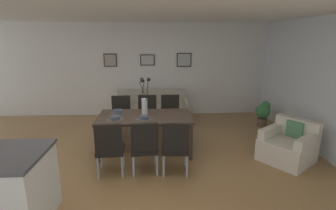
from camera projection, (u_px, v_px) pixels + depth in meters
The scene contains 24 objects.
ground_plane at pixel (131, 167), 4.56m from camera, with size 9.00×9.00×0.00m, color olive.
back_wall_panel at pixel (139, 70), 7.36m from camera, with size 9.00×0.10×2.60m, color silver.
side_window_wall at pixel (328, 88), 4.79m from camera, with size 0.10×6.30×2.60m, color white.
ceiling_panel at pixel (127, 10), 4.27m from camera, with size 9.00×7.20×0.08m, color white.
dining_table at pixel (145, 119), 5.01m from camera, with size 1.80×0.97×0.74m.
dining_chair_near_left at pixel (110, 146), 4.16m from camera, with size 0.47×0.47×0.92m.
dining_chair_near_right at pixel (121, 114), 5.86m from camera, with size 0.46×0.46×0.92m.
dining_chair_far_left at pixel (145, 145), 4.20m from camera, with size 0.47×0.47×0.92m.
dining_chair_far_right at pixel (147, 114), 5.92m from camera, with size 0.47×0.47×0.92m.
dining_chair_mid_left at pixel (175, 145), 4.20m from camera, with size 0.47×0.47×0.92m.
dining_chair_mid_right at pixel (170, 113), 5.95m from camera, with size 0.44×0.44×0.92m.
centerpiece_vase at pixel (145, 102), 4.92m from camera, with size 0.21×0.23×0.73m.
placemat_near_left at pixel (115, 120), 4.75m from camera, with size 0.32×0.32×0.01m, color #4C4742.
bowl_near_left at pixel (115, 118), 4.74m from camera, with size 0.17×0.17×0.07m.
placemat_near_right at pixel (118, 113), 5.18m from camera, with size 0.32×0.32×0.01m, color #4C4742.
bowl_near_right at pixel (118, 111), 5.17m from camera, with size 0.17×0.17×0.07m.
placemat_far_left at pixel (144, 119), 4.78m from camera, with size 0.32×0.32×0.01m, color #4C4742.
bowl_far_left at pixel (144, 117), 4.77m from camera, with size 0.17×0.17×0.07m.
sofa at pixel (152, 111), 6.96m from camera, with size 1.89×0.84×0.80m.
armchair at pixel (288, 146), 4.73m from camera, with size 1.12×1.12×0.75m.
framed_picture_left at pixel (110, 60), 7.18m from camera, with size 0.36×0.03×0.36m.
framed_picture_center at pixel (147, 60), 7.23m from camera, with size 0.40×0.03×0.31m.
framed_picture_right at pixel (184, 60), 7.28m from camera, with size 0.41×0.03×0.39m.
potted_plant at pixel (263, 112), 6.50m from camera, with size 0.36×0.36×0.67m.
Camera 1 is at (0.45, -4.15, 2.22)m, focal length 27.62 mm.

